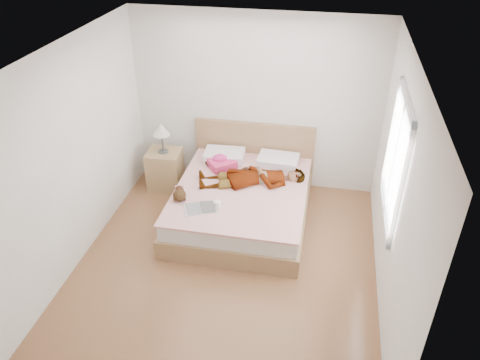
{
  "coord_description": "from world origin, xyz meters",
  "views": [
    {
      "loc": [
        1.01,
        -4.2,
        3.95
      ],
      "look_at": [
        0.0,
        0.85,
        0.7
      ],
      "focal_mm": 35.0,
      "sensor_mm": 36.0,
      "label": 1
    }
  ],
  "objects_px": {
    "phone": "(223,153)",
    "towel": "(222,163)",
    "woman": "(253,175)",
    "bed": "(243,199)",
    "plush_toy": "(179,194)",
    "coffee_mug": "(218,204)",
    "magazine": "(200,208)",
    "nightstand": "(165,167)"
  },
  "relations": [
    {
      "from": "phone",
      "to": "towel",
      "type": "height_order",
      "value": "phone"
    },
    {
      "from": "bed",
      "to": "towel",
      "type": "distance_m",
      "value": 0.64
    },
    {
      "from": "phone",
      "to": "magazine",
      "type": "bearing_deg",
      "value": -107.7
    },
    {
      "from": "bed",
      "to": "plush_toy",
      "type": "xyz_separation_m",
      "value": [
        -0.74,
        -0.5,
        0.31
      ]
    },
    {
      "from": "towel",
      "to": "nightstand",
      "type": "bearing_deg",
      "value": 173.34
    },
    {
      "from": "woman",
      "to": "bed",
      "type": "bearing_deg",
      "value": -60.66
    },
    {
      "from": "nightstand",
      "to": "woman",
      "type": "bearing_deg",
      "value": -15.43
    },
    {
      "from": "woman",
      "to": "nightstand",
      "type": "distance_m",
      "value": 1.49
    },
    {
      "from": "bed",
      "to": "coffee_mug",
      "type": "bearing_deg",
      "value": -109.32
    },
    {
      "from": "bed",
      "to": "coffee_mug",
      "type": "relative_size",
      "value": 16.61
    },
    {
      "from": "magazine",
      "to": "plush_toy",
      "type": "xyz_separation_m",
      "value": [
        -0.32,
        0.16,
        0.07
      ]
    },
    {
      "from": "magazine",
      "to": "plush_toy",
      "type": "distance_m",
      "value": 0.36
    },
    {
      "from": "coffee_mug",
      "to": "plush_toy",
      "type": "xyz_separation_m",
      "value": [
        -0.53,
        0.09,
        0.03
      ]
    },
    {
      "from": "magazine",
      "to": "phone",
      "type": "bearing_deg",
      "value": 88.46
    },
    {
      "from": "nightstand",
      "to": "bed",
      "type": "bearing_deg",
      "value": -21.38
    },
    {
      "from": "towel",
      "to": "plush_toy",
      "type": "relative_size",
      "value": 1.58
    },
    {
      "from": "magazine",
      "to": "nightstand",
      "type": "height_order",
      "value": "nightstand"
    },
    {
      "from": "magazine",
      "to": "coffee_mug",
      "type": "xyz_separation_m",
      "value": [
        0.21,
        0.07,
        0.04
      ]
    },
    {
      "from": "nightstand",
      "to": "magazine",
      "type": "bearing_deg",
      "value": -52.71
    },
    {
      "from": "phone",
      "to": "towel",
      "type": "bearing_deg",
      "value": -107.6
    },
    {
      "from": "bed",
      "to": "nightstand",
      "type": "bearing_deg",
      "value": 158.62
    },
    {
      "from": "bed",
      "to": "towel",
      "type": "xyz_separation_m",
      "value": [
        -0.39,
        0.4,
        0.31
      ]
    },
    {
      "from": "bed",
      "to": "towel",
      "type": "relative_size",
      "value": 4.57
    },
    {
      "from": "bed",
      "to": "towel",
      "type": "bearing_deg",
      "value": 133.91
    },
    {
      "from": "bed",
      "to": "nightstand",
      "type": "xyz_separation_m",
      "value": [
        -1.3,
        0.51,
        0.08
      ]
    },
    {
      "from": "phone",
      "to": "magazine",
      "type": "distance_m",
      "value": 1.18
    },
    {
      "from": "woman",
      "to": "bed",
      "type": "distance_m",
      "value": 0.37
    },
    {
      "from": "phone",
      "to": "bed",
      "type": "xyz_separation_m",
      "value": [
        0.38,
        -0.52,
        -0.41
      ]
    },
    {
      "from": "bed",
      "to": "towel",
      "type": "height_order",
      "value": "bed"
    },
    {
      "from": "phone",
      "to": "nightstand",
      "type": "xyz_separation_m",
      "value": [
        -0.91,
        -0.01,
        -0.34
      ]
    },
    {
      "from": "bed",
      "to": "magazine",
      "type": "relative_size",
      "value": 4.41
    },
    {
      "from": "towel",
      "to": "coffee_mug",
      "type": "bearing_deg",
      "value": -79.44
    },
    {
      "from": "woman",
      "to": "phone",
      "type": "bearing_deg",
      "value": -144.81
    },
    {
      "from": "woman",
      "to": "plush_toy",
      "type": "distance_m",
      "value": 1.05
    },
    {
      "from": "bed",
      "to": "nightstand",
      "type": "distance_m",
      "value": 1.4
    },
    {
      "from": "woman",
      "to": "plush_toy",
      "type": "relative_size",
      "value": 5.13
    },
    {
      "from": "towel",
      "to": "magazine",
      "type": "bearing_deg",
      "value": -91.55
    },
    {
      "from": "phone",
      "to": "nightstand",
      "type": "bearing_deg",
      "value": 164.44
    },
    {
      "from": "woman",
      "to": "nightstand",
      "type": "bearing_deg",
      "value": -121.58
    },
    {
      "from": "bed",
      "to": "nightstand",
      "type": "height_order",
      "value": "nightstand"
    },
    {
      "from": "towel",
      "to": "coffee_mug",
      "type": "relative_size",
      "value": 3.63
    },
    {
      "from": "bed",
      "to": "plush_toy",
      "type": "height_order",
      "value": "bed"
    }
  ]
}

